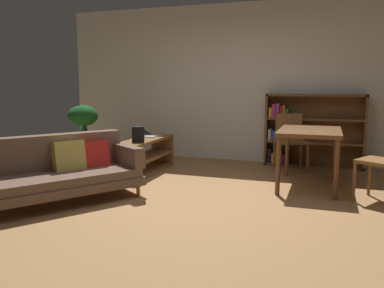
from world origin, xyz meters
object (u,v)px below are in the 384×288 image
(dining_chair_near, at_px, (290,138))
(fabric_couch, at_px, (57,170))
(potted_floor_plant, at_px, (83,125))
(dining_table, at_px, (310,136))
(open_laptop, at_px, (148,135))
(desk_speaker, at_px, (138,134))
(media_console, at_px, (146,156))
(bookshelf, at_px, (307,131))

(dining_chair_near, bearing_deg, fabric_couch, -132.59)
(potted_floor_plant, relative_size, dining_table, 0.85)
(open_laptop, bearing_deg, desk_speaker, -77.63)
(desk_speaker, distance_m, dining_chair_near, 2.35)
(media_console, xyz_separation_m, open_laptop, (-0.08, 0.28, 0.29))
(fabric_couch, height_order, dining_chair_near, dining_chair_near)
(open_laptop, xyz_separation_m, dining_table, (2.48, -0.38, 0.13))
(potted_floor_plant, bearing_deg, open_laptop, 10.50)
(media_console, xyz_separation_m, desk_speaker, (0.05, -0.34, 0.37))
(media_console, height_order, desk_speaker, desk_speaker)
(open_laptop, relative_size, dining_chair_near, 0.46)
(open_laptop, height_order, bookshelf, bookshelf)
(dining_table, height_order, bookshelf, bookshelf)
(potted_floor_plant, xyz_separation_m, bookshelf, (3.44, 1.21, -0.11))
(open_laptop, xyz_separation_m, dining_chair_near, (2.15, 0.58, -0.03))
(desk_speaker, bearing_deg, potted_floor_plant, 160.43)
(desk_speaker, height_order, dining_chair_near, dining_chair_near)
(dining_chair_near, bearing_deg, media_console, -157.49)
(potted_floor_plant, height_order, bookshelf, bookshelf)
(potted_floor_plant, bearing_deg, media_console, -4.05)
(desk_speaker, relative_size, dining_table, 0.19)
(desk_speaker, bearing_deg, media_console, 98.68)
(desk_speaker, xyz_separation_m, potted_floor_plant, (-1.20, 0.43, 0.06))
(dining_chair_near, height_order, bookshelf, bookshelf)
(open_laptop, xyz_separation_m, potted_floor_plant, (-1.06, -0.20, 0.15))
(open_laptop, relative_size, bookshelf, 0.26)
(fabric_couch, distance_m, media_console, 1.74)
(desk_speaker, xyz_separation_m, bookshelf, (2.24, 1.64, -0.06))
(fabric_couch, xyz_separation_m, dining_chair_near, (2.36, 2.57, 0.15))
(fabric_couch, distance_m, dining_chair_near, 3.49)
(desk_speaker, distance_m, potted_floor_plant, 1.27)
(dining_chair_near, relative_size, bookshelf, 0.57)
(media_console, relative_size, desk_speaker, 5.99)
(fabric_couch, xyz_separation_m, potted_floor_plant, (-0.85, 1.80, 0.32))
(open_laptop, bearing_deg, potted_floor_plant, -169.50)
(media_console, distance_m, open_laptop, 0.41)
(fabric_couch, bearing_deg, media_console, 80.12)
(bookshelf, bearing_deg, dining_chair_near, -117.59)
(fabric_couch, relative_size, dining_table, 1.67)
(fabric_couch, bearing_deg, open_laptop, 83.85)
(potted_floor_plant, height_order, dining_table, potted_floor_plant)
(dining_table, height_order, dining_chair_near, dining_chair_near)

